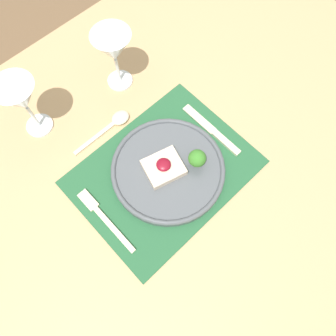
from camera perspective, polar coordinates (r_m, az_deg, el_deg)
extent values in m
plane|color=brown|center=(1.49, -0.39, -11.31)|extent=(8.00, 8.00, 0.00)
cube|color=tan|center=(0.79, -0.73, -1.12)|extent=(1.50, 1.07, 0.03)
cylinder|color=tan|center=(1.56, 6.60, 22.16)|extent=(0.06, 0.06, 0.72)
cube|color=#235633|center=(0.77, -0.74, -0.68)|extent=(0.40, 0.31, 0.00)
cylinder|color=#4C5156|center=(0.76, 0.00, -0.34)|extent=(0.27, 0.27, 0.02)
torus|color=#4C5156|center=(0.75, 0.00, -0.11)|extent=(0.27, 0.27, 0.01)
cube|color=beige|center=(0.74, -0.48, 0.12)|extent=(0.10, 0.09, 0.02)
ellipsoid|color=maroon|center=(0.73, -0.49, 0.62)|extent=(0.03, 0.03, 0.01)
cylinder|color=#84B256|center=(0.75, 4.95, 0.98)|extent=(0.01, 0.01, 0.02)
sphere|color=#387A28|center=(0.73, 5.10, 1.70)|extent=(0.04, 0.04, 0.04)
cube|color=beige|center=(0.74, -9.37, -10.51)|extent=(0.01, 0.13, 0.01)
cube|color=beige|center=(0.76, -13.72, -5.47)|extent=(0.02, 0.05, 0.01)
cube|color=beige|center=(0.81, 10.10, 4.35)|extent=(0.02, 0.08, 0.01)
cube|color=beige|center=(0.83, 5.48, 8.48)|extent=(0.02, 0.10, 0.00)
cube|color=beige|center=(0.82, -12.61, 5.08)|extent=(0.13, 0.01, 0.01)
ellipsoid|color=beige|center=(0.84, -8.30, 8.68)|extent=(0.05, 0.04, 0.01)
cylinder|color=white|center=(0.91, -8.33, 14.84)|extent=(0.07, 0.07, 0.01)
cylinder|color=white|center=(0.87, -8.72, 16.48)|extent=(0.01, 0.01, 0.08)
cone|color=white|center=(0.81, -9.54, 19.93)|extent=(0.09, 0.09, 0.08)
cylinder|color=white|center=(0.88, -21.42, 6.91)|extent=(0.07, 0.07, 0.01)
cylinder|color=white|center=(0.85, -22.38, 8.26)|extent=(0.01, 0.01, 0.08)
cone|color=white|center=(0.79, -24.43, 11.10)|extent=(0.09, 0.09, 0.08)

